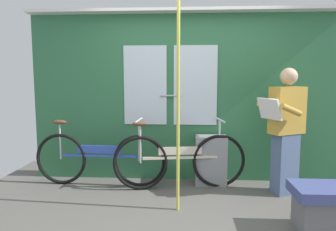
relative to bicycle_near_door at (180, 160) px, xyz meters
name	(u,v)px	position (x,y,z in m)	size (l,w,h in m)	color
ground_plane	(183,222)	(0.06, -0.93, -0.40)	(5.32, 4.30, 0.04)	#56544F
train_door_wall	(184,94)	(0.05, 0.41, 0.86)	(4.32, 0.28, 2.37)	#2D6B42
bicycle_near_door	(180,160)	(0.00, 0.00, 0.00)	(1.74, 0.46, 0.92)	black
bicycle_leaning_behind	(99,158)	(-1.09, 0.06, 0.00)	(1.79, 0.44, 0.91)	black
passenger_reading_newspaper	(286,129)	(1.31, -0.11, 0.45)	(0.61, 0.55, 1.58)	slate
trash_bin_by_wall	(211,160)	(0.42, 0.20, -0.04)	(0.42, 0.28, 0.67)	gray
handrail_pole	(178,105)	(-0.01, -0.68, 0.78)	(0.04, 0.04, 2.33)	#C6C14C
bench_seat_corner	(330,208)	(1.44, -1.11, -0.14)	(0.70, 0.44, 0.45)	#3D477F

